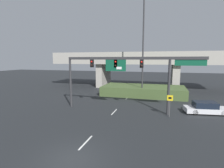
% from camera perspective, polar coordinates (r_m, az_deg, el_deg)
% --- Properties ---
extents(ground_plane, '(160.00, 160.00, 0.00)m').
position_cam_1_polar(ground_plane, '(12.37, -13.12, -22.43)').
color(ground_plane, black).
extents(lane_markings, '(0.14, 26.63, 0.01)m').
position_cam_1_polar(lane_markings, '(24.94, 3.20, -6.45)').
color(lane_markings, silver).
rests_on(lane_markings, ground).
extents(signal_gantry, '(16.15, 0.44, 6.53)m').
position_cam_1_polar(signal_gantry, '(20.65, 4.56, 5.41)').
color(signal_gantry, '#2D2D30').
rests_on(signal_gantry, ground).
extents(speed_limit_sign, '(0.60, 0.11, 2.48)m').
position_cam_1_polar(speed_limit_sign, '(19.94, 18.36, -5.78)').
color(speed_limit_sign, '#4C4C4C').
rests_on(speed_limit_sign, ground).
extents(highway_light_pole_near, '(0.70, 0.36, 17.46)m').
position_cam_1_polar(highway_light_pole_near, '(29.09, 10.15, 13.58)').
color(highway_light_pole_near, '#2D2D30').
rests_on(highway_light_pole_near, ground).
extents(overpass_bridge, '(37.63, 8.44, 7.75)m').
position_cam_1_polar(overpass_bridge, '(39.42, 8.36, 6.92)').
color(overpass_bridge, '#A39E93').
rests_on(overpass_bridge, ground).
extents(grass_embankment, '(14.00, 6.34, 1.60)m').
position_cam_1_polar(grass_embankment, '(31.17, 10.11, -2.14)').
color(grass_embankment, '#42562D').
rests_on(grass_embankment, ground).
extents(parked_sedan_near_right, '(5.00, 2.54, 1.38)m').
position_cam_1_polar(parked_sedan_near_right, '(23.14, 28.32, -6.93)').
color(parked_sedan_near_right, silver).
rests_on(parked_sedan_near_right, ground).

